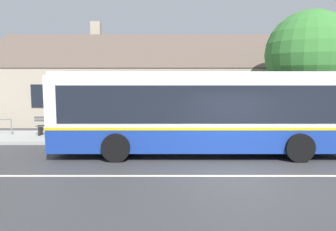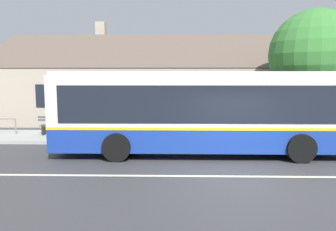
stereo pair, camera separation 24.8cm
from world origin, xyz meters
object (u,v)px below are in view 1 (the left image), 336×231
Objects in this scene: transit_bus at (201,110)px; bike_rack at (2,124)px; bench_by_building at (55,127)px; bus_stop_sign at (333,106)px; bench_down_street at (147,129)px; street_tree_primary at (312,55)px.

bike_rack is at bearing 160.28° from transit_bus.
transit_bus is at bearing -19.72° from bike_rack.
transit_bus reaches higher than bike_rack.
bus_stop_sign reaches higher than bench_by_building.
transit_bus is 6.40m from bus_stop_sign.
transit_bus is 4.56× the size of bus_stop_sign.
bench_by_building is (-6.71, 3.14, -1.11)m from transit_bus.
bench_by_building is 0.94× the size of bench_down_street.
bus_stop_sign is 15.49m from bike_rack.
bike_rack is (-15.41, 1.26, -0.96)m from bus_stop_sign.
transit_bus reaches higher than bench_by_building.
bus_stop_sign is at bearing -2.30° from bench_down_street.
transit_bus is at bearing -145.40° from street_tree_primary.
bench_down_street is (-2.25, 2.42, -1.11)m from transit_bus.
street_tree_primary is at bearing 34.60° from transit_bus.
street_tree_primary is (5.81, 4.01, 2.33)m from transit_bus.
transit_bus is at bearing -47.20° from bench_down_street.
street_tree_primary reaches higher than bench_by_building.
bus_stop_sign is at bearing -4.69° from bike_rack.
bench_by_building and bench_down_street have the same top height.
bench_down_street is at bearing 132.80° from transit_bus.
bus_stop_sign is at bearing -4.71° from bench_by_building.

